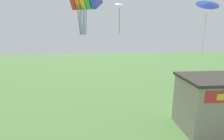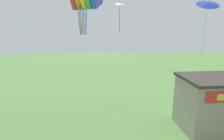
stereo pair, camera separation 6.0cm
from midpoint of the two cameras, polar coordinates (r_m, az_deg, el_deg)
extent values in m
cube|color=gray|center=(18.64, 31.79, -9.48)|extent=(6.95, 4.07, 4.63)
cube|color=#38332D|center=(17.92, 32.75, -2.25)|extent=(7.25, 4.37, 0.24)
cylinder|color=blue|center=(15.97, -10.90, 15.58)|extent=(0.22, 0.38, 2.43)
cylinder|color=orange|center=(15.93, -10.60, 15.60)|extent=(0.17, 0.39, 2.43)
cylinder|color=blue|center=(15.90, -10.26, 15.62)|extent=(0.11, 0.40, 2.43)
cylinder|color=green|center=(15.88, -9.87, 15.64)|extent=(0.05, 0.39, 2.43)
cylinder|color=blue|center=(15.85, -9.45, 15.66)|extent=(0.11, 0.40, 2.43)
cylinder|color=purple|center=(15.84, -9.01, 15.68)|extent=(0.17, 0.39, 2.43)
cylinder|color=blue|center=(15.83, -8.56, 15.69)|extent=(0.22, 0.38, 2.43)
cone|color=white|center=(17.68, 2.33, 20.77)|extent=(0.98, 0.97, 0.30)
cylinder|color=red|center=(17.55, 2.29, 15.83)|extent=(0.05, 0.05, 2.41)
cone|color=blue|center=(12.72, 28.63, 18.41)|extent=(1.52, 1.43, 0.73)
cylinder|color=silver|center=(12.64, 27.70, 10.26)|extent=(0.05, 0.05, 2.56)
camera|label=1|loc=(0.03, -90.14, -0.03)|focal=28.00mm
camera|label=2|loc=(0.03, 89.86, 0.03)|focal=28.00mm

